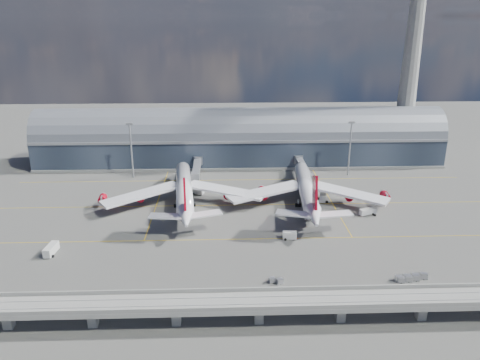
{
  "coord_description": "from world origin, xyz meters",
  "views": [
    {
      "loc": [
        -8.05,
        -150.98,
        70.64
      ],
      "look_at": [
        -2.29,
        10.0,
        14.0
      ],
      "focal_mm": 35.0,
      "sensor_mm": 36.0,
      "label": 1
    }
  ],
  "objects_px": {
    "control_tower": "(412,57)",
    "service_truck_5": "(197,191)",
    "airliner_right": "(307,191)",
    "floodlight_mast_right": "(350,147)",
    "cargo_train_1": "(409,279)",
    "service_truck_2": "(368,211)",
    "floodlight_mast_left": "(131,149)",
    "service_truck_3": "(308,214)",
    "service_truck_0": "(51,250)",
    "service_truck_1": "(290,235)",
    "cargo_train_2": "(411,277)",
    "cargo_train_0": "(276,281)",
    "airliner_left": "(184,191)",
    "service_truck_4": "(323,198)"
  },
  "relations": [
    {
      "from": "control_tower",
      "to": "service_truck_5",
      "type": "height_order",
      "value": "control_tower"
    },
    {
      "from": "airliner_right",
      "to": "floodlight_mast_right",
      "type": "bearing_deg",
      "value": 58.39
    },
    {
      "from": "control_tower",
      "to": "cargo_train_1",
      "type": "relative_size",
      "value": 14.81
    },
    {
      "from": "airliner_right",
      "to": "service_truck_2",
      "type": "height_order",
      "value": "airliner_right"
    },
    {
      "from": "floodlight_mast_left",
      "to": "service_truck_3",
      "type": "xyz_separation_m",
      "value": [
        72.84,
        -48.16,
        -12.03
      ]
    },
    {
      "from": "service_truck_0",
      "to": "cargo_train_1",
      "type": "bearing_deg",
      "value": -5.66
    },
    {
      "from": "control_tower",
      "to": "service_truck_1",
      "type": "relative_size",
      "value": 21.88
    },
    {
      "from": "floodlight_mast_right",
      "to": "airliner_right",
      "type": "bearing_deg",
      "value": -125.99
    },
    {
      "from": "service_truck_3",
      "to": "service_truck_1",
      "type": "bearing_deg",
      "value": -107.83
    },
    {
      "from": "service_truck_2",
      "to": "cargo_train_2",
      "type": "height_order",
      "value": "service_truck_2"
    },
    {
      "from": "cargo_train_0",
      "to": "airliner_left",
      "type": "bearing_deg",
      "value": 9.27
    },
    {
      "from": "floodlight_mast_left",
      "to": "airliner_left",
      "type": "height_order",
      "value": "floodlight_mast_left"
    },
    {
      "from": "service_truck_2",
      "to": "service_truck_5",
      "type": "distance_m",
      "value": 69.48
    },
    {
      "from": "control_tower",
      "to": "floodlight_mast_left",
      "type": "xyz_separation_m",
      "value": [
        -135.0,
        -28.0,
        -38.0
      ]
    },
    {
      "from": "airliner_left",
      "to": "service_truck_2",
      "type": "distance_m",
      "value": 70.72
    },
    {
      "from": "service_truck_2",
      "to": "service_truck_3",
      "type": "bearing_deg",
      "value": 73.38
    },
    {
      "from": "cargo_train_0",
      "to": "cargo_train_1",
      "type": "distance_m",
      "value": 37.42
    },
    {
      "from": "floodlight_mast_right",
      "to": "service_truck_3",
      "type": "relative_size",
      "value": 3.76
    },
    {
      "from": "floodlight_mast_left",
      "to": "service_truck_1",
      "type": "xyz_separation_m",
      "value": [
        63.6,
        -65.48,
        -12.3
      ]
    },
    {
      "from": "service_truck_3",
      "to": "service_truck_5",
      "type": "height_order",
      "value": "service_truck_3"
    },
    {
      "from": "floodlight_mast_left",
      "to": "service_truck_0",
      "type": "distance_m",
      "value": 75.19
    },
    {
      "from": "service_truck_1",
      "to": "service_truck_3",
      "type": "height_order",
      "value": "service_truck_3"
    },
    {
      "from": "airliner_left",
      "to": "service_truck_1",
      "type": "relative_size",
      "value": 14.83
    },
    {
      "from": "service_truck_2",
      "to": "floodlight_mast_right",
      "type": "bearing_deg",
      "value": -26.65
    },
    {
      "from": "airliner_right",
      "to": "service_truck_3",
      "type": "xyz_separation_m",
      "value": [
        -1.43,
        -12.71,
        -4.05
      ]
    },
    {
      "from": "airliner_left",
      "to": "service_truck_3",
      "type": "height_order",
      "value": "airliner_left"
    },
    {
      "from": "service_truck_0",
      "to": "cargo_train_1",
      "type": "xyz_separation_m",
      "value": [
        106.05,
        -19.85,
        -0.74
      ]
    },
    {
      "from": "airliner_left",
      "to": "service_truck_3",
      "type": "bearing_deg",
      "value": -22.01
    },
    {
      "from": "control_tower",
      "to": "cargo_train_0",
      "type": "height_order",
      "value": "control_tower"
    },
    {
      "from": "floodlight_mast_right",
      "to": "airliner_left",
      "type": "xyz_separation_m",
      "value": [
        -73.8,
        -34.38,
        -7.56
      ]
    },
    {
      "from": "airliner_left",
      "to": "service_truck_4",
      "type": "bearing_deg",
      "value": -3.31
    },
    {
      "from": "service_truck_0",
      "to": "service_truck_5",
      "type": "height_order",
      "value": "service_truck_0"
    },
    {
      "from": "cargo_train_0",
      "to": "floodlight_mast_left",
      "type": "bearing_deg",
      "value": 13.29
    },
    {
      "from": "control_tower",
      "to": "airliner_left",
      "type": "distance_m",
      "value": 133.44
    },
    {
      "from": "service_truck_0",
      "to": "service_truck_4",
      "type": "bearing_deg",
      "value": 28.45
    },
    {
      "from": "service_truck_3",
      "to": "cargo_train_0",
      "type": "height_order",
      "value": "service_truck_3"
    },
    {
      "from": "service_truck_0",
      "to": "service_truck_3",
      "type": "bearing_deg",
      "value": 21.25
    },
    {
      "from": "service_truck_3",
      "to": "cargo_train_0",
      "type": "xyz_separation_m",
      "value": [
        -16.75,
        -44.39,
        -0.84
      ]
    },
    {
      "from": "airliner_right",
      "to": "service_truck_2",
      "type": "relative_size",
      "value": 9.68
    },
    {
      "from": "service_truck_0",
      "to": "cargo_train_1",
      "type": "distance_m",
      "value": 107.9
    },
    {
      "from": "service_truck_5",
      "to": "airliner_right",
      "type": "bearing_deg",
      "value": -80.72
    },
    {
      "from": "floodlight_mast_right",
      "to": "service_truck_1",
      "type": "height_order",
      "value": "floodlight_mast_right"
    },
    {
      "from": "airliner_right",
      "to": "service_truck_0",
      "type": "distance_m",
      "value": 94.74
    },
    {
      "from": "floodlight_mast_right",
      "to": "service_truck_1",
      "type": "xyz_separation_m",
      "value": [
        -36.4,
        -65.48,
        -12.3
      ]
    },
    {
      "from": "service_truck_5",
      "to": "cargo_train_2",
      "type": "height_order",
      "value": "service_truck_5"
    },
    {
      "from": "floodlight_mast_right",
      "to": "cargo_train_2",
      "type": "xyz_separation_m",
      "value": [
        -5.49,
        -92.29,
        -12.76
      ]
    },
    {
      "from": "cargo_train_1",
      "to": "floodlight_mast_right",
      "type": "bearing_deg",
      "value": 6.16
    },
    {
      "from": "floodlight_mast_right",
      "to": "cargo_train_2",
      "type": "bearing_deg",
      "value": -93.41
    },
    {
      "from": "service_truck_2",
      "to": "cargo_train_1",
      "type": "relative_size",
      "value": 1.02
    },
    {
      "from": "floodlight_mast_left",
      "to": "service_truck_2",
      "type": "height_order",
      "value": "floodlight_mast_left"
    }
  ]
}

